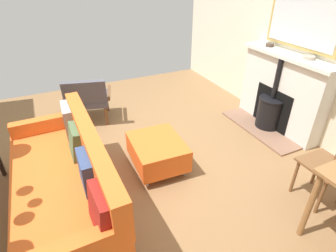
# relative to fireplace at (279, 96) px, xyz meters

# --- Properties ---
(ground_plane) EXTENTS (4.96, 5.58, 0.01)m
(ground_plane) POSITION_rel_fireplace_xyz_m (2.26, -0.03, -0.50)
(ground_plane) COLOR olive
(wall_left) EXTENTS (0.12, 5.58, 2.77)m
(wall_left) POSITION_rel_fireplace_xyz_m (-0.22, -0.03, 0.89)
(wall_left) COLOR silver
(wall_left) RESTS_ON ground
(fireplace) EXTENTS (0.63, 1.45, 1.11)m
(fireplace) POSITION_rel_fireplace_xyz_m (0.00, 0.00, 0.00)
(fireplace) COLOR brown
(fireplace) RESTS_ON ground
(mirror_over_mantel) EXTENTS (0.04, 1.12, 0.85)m
(mirror_over_mantel) POSITION_rel_fireplace_xyz_m (-0.13, -0.00, 1.09)
(mirror_over_mantel) COLOR tan
(mantel_bowl_near) EXTENTS (0.12, 0.12, 0.05)m
(mantel_bowl_near) POSITION_rel_fireplace_xyz_m (-0.04, -0.40, 0.64)
(mantel_bowl_near) COLOR #47382D
(mantel_bowl_near) RESTS_ON fireplace
(mantel_bowl_far) EXTENTS (0.15, 0.15, 0.04)m
(mantel_bowl_far) POSITION_rel_fireplace_xyz_m (-0.04, 0.28, 0.63)
(mantel_bowl_far) COLOR #9E9384
(mantel_bowl_far) RESTS_ON fireplace
(sofa) EXTENTS (0.85, 1.95, 0.82)m
(sofa) POSITION_rel_fireplace_xyz_m (3.01, 0.35, -0.14)
(sofa) COLOR #B2B2B7
(sofa) RESTS_ON ground
(ottoman) EXTENTS (0.61, 0.73, 0.36)m
(ottoman) POSITION_rel_fireplace_xyz_m (1.97, 0.13, -0.27)
(ottoman) COLOR #B2B2B7
(ottoman) RESTS_ON ground
(armchair_accent) EXTENTS (0.80, 0.73, 0.74)m
(armchair_accent) POSITION_rel_fireplace_xyz_m (2.48, -1.32, -0.08)
(armchair_accent) COLOR brown
(armchair_accent) RESTS_ON ground
(dining_chair_near_fireplace) EXTENTS (0.41, 0.41, 0.87)m
(dining_chair_near_fireplace) POSITION_rel_fireplace_xyz_m (0.69, 1.39, 0.01)
(dining_chair_near_fireplace) COLOR brown
(dining_chair_near_fireplace) RESTS_ON ground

